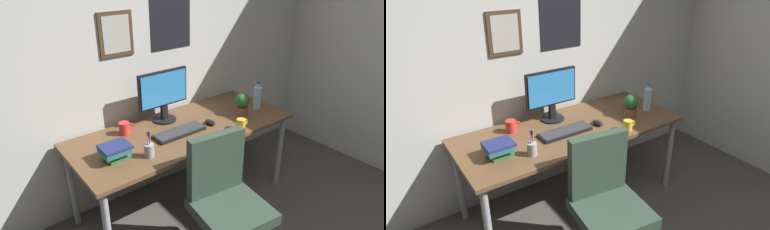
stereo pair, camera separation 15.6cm
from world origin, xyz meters
The scene contains 12 objects.
wall_back centered at (0.00, 2.15, 1.30)m, with size 4.40×0.10×2.60m.
desk centered at (0.21, 1.69, 0.67)m, with size 1.85×0.76×0.74m.
office_chair centered at (0.06, 1.03, 0.53)m, with size 0.57×0.57×0.95m.
monitor centered at (0.16, 1.91, 0.98)m, with size 0.46×0.20×0.43m.
keyboard centered at (0.11, 1.63, 0.75)m, with size 0.43×0.15×0.03m.
computer_mouse centered at (0.41, 1.61, 0.76)m, with size 0.06×0.11×0.04m.
water_bottle centered at (0.98, 1.60, 0.85)m, with size 0.07×0.07×0.25m.
coffee_mug_near centered at (0.56, 1.39, 0.79)m, with size 0.11×0.07×0.09m.
coffee_mug_far centered at (-0.23, 1.89, 0.79)m, with size 0.12×0.08×0.10m.
potted_plant centered at (0.76, 1.59, 0.85)m, with size 0.13×0.13×0.20m.
pen_cup centered at (-0.25, 1.48, 0.80)m, with size 0.07×0.07×0.20m.
book_stack_left centered at (-0.45, 1.60, 0.80)m, with size 0.20×0.17×0.10m.
Camera 2 is at (-1.13, -0.38, 1.98)m, focal length 31.64 mm.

